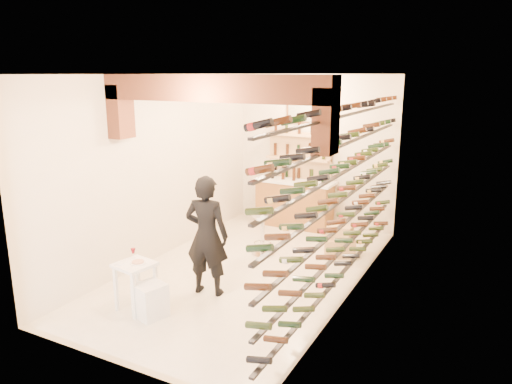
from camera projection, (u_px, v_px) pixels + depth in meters
ground at (248, 271)px, 8.02m from camera, size 6.00×6.00×0.00m
room_shell at (239, 139)px, 7.26m from camera, size 3.52×6.02×3.21m
wine_rack at (340, 192)px, 6.96m from camera, size 0.32×5.70×2.56m
back_counter at (294, 202)px, 10.31m from camera, size 1.70×0.62×1.29m
back_shelving at (299, 171)px, 10.36m from camera, size 1.40×0.31×2.73m
tasting_table at (135, 272)px, 6.61m from camera, size 0.55×0.55×0.83m
white_stool at (150, 300)px, 6.50m from camera, size 0.47×0.47×0.47m
person at (207, 236)px, 7.04m from camera, size 0.73×0.54×1.80m
chrome_barstool at (262, 230)px, 8.65m from camera, size 0.41×0.41×0.80m
crate_lower at (340, 247)px, 8.67m from camera, size 0.65×0.55×0.33m
crate_upper at (340, 232)px, 8.60m from camera, size 0.43×0.30×0.25m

